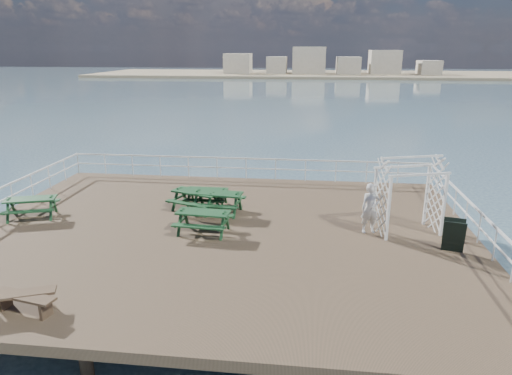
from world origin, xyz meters
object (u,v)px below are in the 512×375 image
object	(u,v)px
picnic_table_c	(218,198)
picnic_table_e	(203,217)
picnic_table_a	(31,204)
person	(370,208)
picnic_table_d	(196,196)
flat_bench_far	(24,300)
flat_bench_near	(18,297)
picnic_table_b	(207,194)
trellis_arbor	(409,199)

from	to	relation	value
picnic_table_c	picnic_table_e	bearing A→B (deg)	-85.73
picnic_table_a	person	bearing A→B (deg)	-17.68
picnic_table_e	picnic_table_d	bearing A→B (deg)	115.15
flat_bench_far	person	bearing A→B (deg)	47.00
flat_bench_near	person	xyz separation A→B (m)	(9.23, 6.26, 0.52)
picnic_table_e	flat_bench_far	xyz separation A→B (m)	(-3.21, -5.56, -0.21)
picnic_table_c	flat_bench_far	distance (m)	8.36
flat_bench_far	picnic_table_d	bearing A→B (deg)	85.21
picnic_table_b	picnic_table_c	distance (m)	0.93
picnic_table_b	flat_bench_near	bearing A→B (deg)	-108.83
picnic_table_a	picnic_table_d	distance (m)	6.29
flat_bench_far	picnic_table_c	bearing A→B (deg)	78.86
flat_bench_near	flat_bench_far	bearing A→B (deg)	-39.82
flat_bench_far	flat_bench_near	bearing A→B (deg)	174.95
picnic_table_e	person	world-z (taller)	person
flat_bench_near	person	distance (m)	11.17
trellis_arbor	picnic_table_d	bearing A→B (deg)	153.10
flat_bench_near	picnic_table_c	bearing A→B (deg)	42.73
picnic_table_b	picnic_table_e	size ratio (longest dim) A/B	0.87
picnic_table_b	person	distance (m)	6.69
person	trellis_arbor	bearing A→B (deg)	-3.96
picnic_table_a	trellis_arbor	bearing A→B (deg)	-16.97
picnic_table_d	picnic_table_e	world-z (taller)	picnic_table_d
flat_bench_far	trellis_arbor	size ratio (longest dim) A/B	0.63
picnic_table_a	person	xyz separation A→B (m)	(12.77, 0.06, 0.33)
picnic_table_d	person	world-z (taller)	person
picnic_table_d	person	distance (m)	6.85
picnic_table_e	person	xyz separation A→B (m)	(5.83, 0.76, 0.32)
picnic_table_b	flat_bench_near	distance (m)	8.82
picnic_table_e	flat_bench_near	distance (m)	6.47
picnic_table_c	person	distance (m)	5.92
picnic_table_a	flat_bench_far	distance (m)	7.29
picnic_table_c	picnic_table_e	xyz separation A→B (m)	(-0.08, -2.12, -0.03)
flat_bench_near	picnic_table_b	bearing A→B (deg)	48.18
picnic_table_d	picnic_table_b	bearing A→B (deg)	80.43
picnic_table_d	flat_bench_far	xyz separation A→B (m)	(-2.37, -7.81, -0.22)
trellis_arbor	picnic_table_a	bearing A→B (deg)	163.42
picnic_table_e	trellis_arbor	world-z (taller)	trellis_arbor
picnic_table_e	flat_bench_near	size ratio (longest dim) A/B	1.11
picnic_table_b	trellis_arbor	distance (m)	7.92
picnic_table_c	person	xyz separation A→B (m)	(5.75, -1.36, 0.29)
picnic_table_b	picnic_table_e	distance (m)	2.88
picnic_table_e	trellis_arbor	xyz separation A→B (m)	(7.15, 0.94, 0.65)
picnic_table_b	trellis_arbor	bearing A→B (deg)	-13.63
flat_bench_far	trellis_arbor	xyz separation A→B (m)	(10.36, 6.50, 0.87)
trellis_arbor	person	distance (m)	1.37
flat_bench_near	picnic_table_d	bearing A→B (deg)	49.02
picnic_table_c	picnic_table_e	world-z (taller)	picnic_table_c
picnic_table_c	picnic_table_b	bearing A→B (deg)	136.13
picnic_table_d	flat_bench_far	distance (m)	8.17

